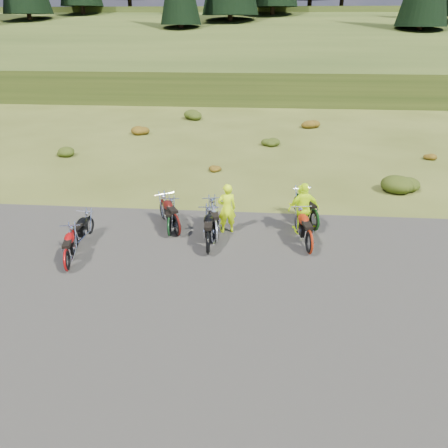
# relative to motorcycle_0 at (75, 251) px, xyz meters

# --- Properties ---
(ground) EXTENTS (300.00, 300.00, 0.00)m
(ground) POSITION_rel_motorcycle_0_xyz_m (4.06, -0.34, 0.00)
(ground) COLOR #3D4517
(ground) RESTS_ON ground
(gravel_pad) EXTENTS (20.00, 12.00, 0.04)m
(gravel_pad) POSITION_rel_motorcycle_0_xyz_m (4.06, -2.34, 0.00)
(gravel_pad) COLOR black
(gravel_pad) RESTS_ON ground
(hill_slope) EXTENTS (300.00, 45.97, 9.37)m
(hill_slope) POSITION_rel_motorcycle_0_xyz_m (4.06, 49.66, 0.00)
(hill_slope) COLOR #283612
(hill_slope) RESTS_ON ground
(hill_plateau) EXTENTS (300.00, 90.00, 9.17)m
(hill_plateau) POSITION_rel_motorcycle_0_xyz_m (4.06, 109.66, 0.00)
(hill_plateau) COLOR #283612
(hill_plateau) RESTS_ON ground
(shrub_1) EXTENTS (1.03, 1.03, 0.61)m
(shrub_1) POSITION_rel_motorcycle_0_xyz_m (-5.04, 10.96, 0.31)
(shrub_1) COLOR black
(shrub_1) RESTS_ON ground
(shrub_2) EXTENTS (1.30, 1.30, 0.77)m
(shrub_2) POSITION_rel_motorcycle_0_xyz_m (-2.14, 16.26, 0.38)
(shrub_2) COLOR #6C370D
(shrub_2) RESTS_ON ground
(shrub_3) EXTENTS (1.56, 1.56, 0.92)m
(shrub_3) POSITION_rel_motorcycle_0_xyz_m (0.76, 21.56, 0.46)
(shrub_3) COLOR black
(shrub_3) RESTS_ON ground
(shrub_4) EXTENTS (0.77, 0.77, 0.45)m
(shrub_4) POSITION_rel_motorcycle_0_xyz_m (3.66, 8.86, 0.23)
(shrub_4) COLOR #6C370D
(shrub_4) RESTS_ON ground
(shrub_5) EXTENTS (1.03, 1.03, 0.61)m
(shrub_5) POSITION_rel_motorcycle_0_xyz_m (6.56, 14.16, 0.31)
(shrub_5) COLOR black
(shrub_5) RESTS_ON ground
(shrub_6) EXTENTS (1.30, 1.30, 0.77)m
(shrub_6) POSITION_rel_motorcycle_0_xyz_m (9.46, 19.46, 0.38)
(shrub_6) COLOR #6C370D
(shrub_6) RESTS_ON ground
(shrub_7) EXTENTS (1.56, 1.56, 0.92)m
(shrub_7) POSITION_rel_motorcycle_0_xyz_m (12.36, 6.76, 0.46)
(shrub_7) COLOR black
(shrub_7) RESTS_ON ground
(shrub_8) EXTENTS (0.77, 0.77, 0.45)m
(shrub_8) POSITION_rel_motorcycle_0_xyz_m (15.26, 12.06, 0.23)
(shrub_8) COLOR #6C370D
(shrub_8) RESTS_ON ground
(motorcycle_0) EXTENTS (0.73, 1.91, 0.99)m
(motorcycle_0) POSITION_rel_motorcycle_0_xyz_m (0.00, 0.00, 0.00)
(motorcycle_0) COLOR black
(motorcycle_0) RESTS_ON ground
(motorcycle_1) EXTENTS (1.09, 2.06, 1.03)m
(motorcycle_1) POSITION_rel_motorcycle_0_xyz_m (0.30, -1.27, 0.00)
(motorcycle_1) COLOR maroon
(motorcycle_1) RESTS_ON ground
(motorcycle_2) EXTENTS (0.87, 2.01, 1.02)m
(motorcycle_2) POSITION_rel_motorcycle_0_xyz_m (2.91, 1.33, 0.00)
(motorcycle_2) COLOR black
(motorcycle_2) RESTS_ON ground
(motorcycle_3) EXTENTS (1.17, 2.36, 1.18)m
(motorcycle_3) POSITION_rel_motorcycle_0_xyz_m (4.60, 0.96, 0.00)
(motorcycle_3) COLOR silver
(motorcycle_3) RESTS_ON ground
(motorcycle_4) EXTENTS (1.76, 2.31, 1.17)m
(motorcycle_4) POSITION_rel_motorcycle_0_xyz_m (3.16, 1.40, 0.00)
(motorcycle_4) COLOR #410E0A
(motorcycle_4) RESTS_ON ground
(motorcycle_5) EXTENTS (0.92, 2.27, 1.16)m
(motorcycle_5) POSITION_rel_motorcycle_0_xyz_m (4.43, 0.16, 0.00)
(motorcycle_5) COLOR black
(motorcycle_5) RESTS_ON ground
(motorcycle_6) EXTENTS (1.11, 2.33, 1.17)m
(motorcycle_6) POSITION_rel_motorcycle_0_xyz_m (7.69, 0.46, 0.00)
(motorcycle_6) COLOR maroon
(motorcycle_6) RESTS_ON ground
(motorcycle_7) EXTENTS (1.45, 2.42, 1.20)m
(motorcycle_7) POSITION_rel_motorcycle_0_xyz_m (8.03, 2.22, 0.00)
(motorcycle_7) COLOR black
(motorcycle_7) RESTS_ON ground
(person_middle) EXTENTS (0.76, 0.61, 1.81)m
(person_middle) POSITION_rel_motorcycle_0_xyz_m (4.90, 1.83, 0.90)
(person_middle) COLOR #C5EC0C
(person_middle) RESTS_ON ground
(person_right_a) EXTENTS (0.85, 0.68, 1.67)m
(person_right_a) POSITION_rel_motorcycle_0_xyz_m (7.50, 2.37, 0.83)
(person_right_a) COLOR #C5EC0C
(person_right_a) RESTS_ON ground
(person_right_b) EXTENTS (1.17, 0.67, 1.88)m
(person_right_b) POSITION_rel_motorcycle_0_xyz_m (7.59, 1.95, 0.94)
(person_right_b) COLOR #C5EC0C
(person_right_b) RESTS_ON ground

